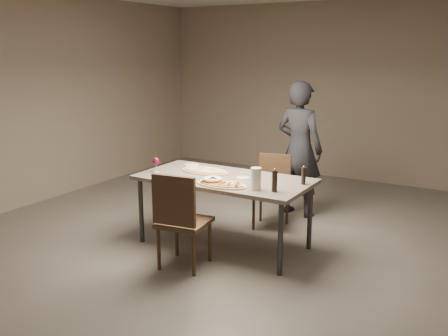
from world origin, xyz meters
The scene contains 14 objects.
room centered at (0.00, 0.00, 1.40)m, with size 7.00×7.00×7.00m.
dining_table centered at (0.00, 0.00, 0.69)m, with size 1.80×0.90×0.75m.
zucchini_pizza centered at (0.14, -0.28, 0.77)m, with size 0.54×0.30×0.05m.
ham_pizza centered at (-0.30, 0.10, 0.77)m, with size 0.56×0.31×0.04m.
bread_basket centered at (0.04, -0.29, 0.79)m, with size 0.19×0.19×0.07m.
oil_dish centered at (0.20, 0.04, 0.76)m, with size 0.14×0.14×0.02m.
pepper_mill_left centered at (0.68, -0.22, 0.86)m, with size 0.06×0.06×0.22m.
pepper_mill_right centered at (0.81, 0.16, 0.84)m, with size 0.05×0.05×0.19m.
carafe centered at (0.50, -0.25, 0.86)m, with size 0.10×0.10×0.21m.
wine_glass centered at (-0.75, -0.17, 0.86)m, with size 0.07×0.07×0.16m.
side_plate centered at (-0.61, 0.30, 0.76)m, with size 0.17×0.17×0.01m.
chair_near centered at (-0.05, -0.73, 0.53)m, with size 0.51×0.51×0.95m.
chair_far centered at (0.17, 0.85, 0.47)m, with size 0.47×0.47×0.85m.
diner centered at (0.27, 1.38, 0.84)m, with size 0.62×0.40×1.69m, color black.
Camera 1 is at (2.56, -4.33, 2.04)m, focal length 40.00 mm.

